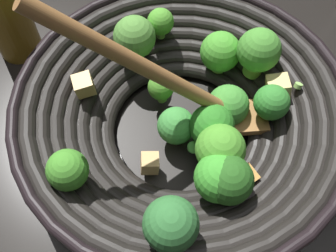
% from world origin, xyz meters
% --- Properties ---
extents(ground_plane, '(4.00, 4.00, 0.00)m').
position_xyz_m(ground_plane, '(0.00, 0.00, 0.00)').
color(ground_plane, black).
extents(wok, '(0.42, 0.42, 0.26)m').
position_xyz_m(wok, '(-0.00, -0.00, 0.06)').
color(wok, black).
rests_on(wok, ground).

